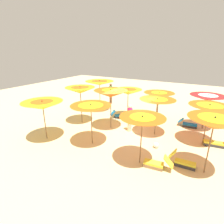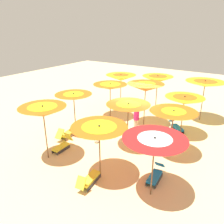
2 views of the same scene
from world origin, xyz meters
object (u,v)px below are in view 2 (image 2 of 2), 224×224
object	(u,v)px
beach_umbrella_1	(158,79)
beachgoer_0	(136,118)
beach_umbrella_3	(184,100)
beach_umbrella_2	(121,78)
beach_ball	(97,140)
beach_umbrella_4	(146,87)
lounger_2	(155,175)
beach_umbrella_5	(110,87)
lounger_3	(89,179)
beach_umbrella_10	(99,130)
lounger_4	(66,134)
beach_umbrella_0	(205,84)
beach_umbrella_6	(173,115)
lounger_1	(62,145)
lounger_0	(177,127)
beach_umbrella_8	(74,97)
beach_umbrella_9	(155,143)
beach_umbrella_11	(43,111)
beach_umbrella_7	(128,107)

from	to	relation	value
beach_umbrella_1	beachgoer_0	size ratio (longest dim) A/B	1.50
beach_umbrella_3	beach_umbrella_2	bearing A→B (deg)	-115.67
beach_ball	beach_umbrella_4	bearing A→B (deg)	163.14
lounger_2	beach_umbrella_5	bearing A→B (deg)	-134.58
beach_umbrella_5	lounger_3	bearing A→B (deg)	27.14
beach_umbrella_5	beach_ball	world-z (taller)	beach_umbrella_5
beach_umbrella_10	beach_umbrella_1	bearing A→B (deg)	-172.55
beach_umbrella_4	beach_umbrella_5	world-z (taller)	beach_umbrella_4
beachgoer_0	beach_umbrella_4	bearing A→B (deg)	-48.58
beachgoer_0	beach_ball	world-z (taller)	beachgoer_0
beach_umbrella_2	beach_umbrella_1	bearing A→B (deg)	85.46
beach_umbrella_3	beachgoer_0	xyz separation A→B (m)	(1.11, -2.10, -1.06)
beach_umbrella_3	lounger_4	size ratio (longest dim) A/B	1.77
beach_umbrella_0	beach_umbrella_10	world-z (taller)	beach_umbrella_0
beach_umbrella_6	lounger_1	size ratio (longest dim) A/B	1.87
beach_umbrella_0	lounger_3	distance (m)	8.98
beach_umbrella_6	lounger_0	bearing A→B (deg)	-167.91
beach_umbrella_4	lounger_4	distance (m)	5.04
beach_umbrella_3	lounger_3	size ratio (longest dim) A/B	1.73
beach_umbrella_6	lounger_1	xyz separation A→B (m)	(2.41, -4.37, -1.71)
lounger_0	beach_umbrella_5	bearing A→B (deg)	-128.91
beach_umbrella_8	beach_umbrella_9	xyz separation A→B (m)	(2.16, 5.45, -0.01)
beach_umbrella_3	beach_umbrella_6	xyz separation A→B (m)	(2.18, 0.19, -0.03)
beach_umbrella_3	beach_umbrella_0	bearing A→B (deg)	172.49
beach_umbrella_6	beach_umbrella_3	bearing A→B (deg)	-174.94
beach_umbrella_6	lounger_3	distance (m)	4.40
beach_umbrella_8	lounger_1	xyz separation A→B (m)	(1.70, 0.69, -1.83)
lounger_0	beach_umbrella_3	bearing A→B (deg)	-8.11
lounger_3	beach_umbrella_6	bearing A→B (deg)	-32.96
beach_umbrella_4	beachgoer_0	size ratio (longest dim) A/B	1.50
beach_umbrella_1	beach_umbrella_11	distance (m)	7.98
lounger_3	lounger_4	xyz separation A→B (m)	(-2.19, -3.32, 0.02)
lounger_0	beach_umbrella_8	bearing A→B (deg)	-99.02
beach_umbrella_1	beach_umbrella_7	distance (m)	5.03
beach_umbrella_10	beach_ball	distance (m)	3.30
beach_umbrella_3	beach_umbrella_11	xyz separation A→B (m)	(5.45, -4.19, 0.25)
beach_umbrella_9	lounger_2	xyz separation A→B (m)	(-0.82, -0.19, -1.84)
beach_umbrella_2	beachgoer_0	xyz separation A→B (m)	(3.69, 3.25, -1.10)
beach_umbrella_6	beachgoer_0	bearing A→B (deg)	-114.86
beach_umbrella_0	beach_umbrella_6	xyz separation A→B (m)	(4.87, -0.16, -0.37)
lounger_2	lounger_4	world-z (taller)	lounger_4
beach_umbrella_0	lounger_3	size ratio (longest dim) A/B	1.98
beach_umbrella_2	beach_umbrella_5	xyz separation A→B (m)	(2.60, 0.83, 0.02)
beach_umbrella_0	beach_umbrella_2	size ratio (longest dim) A/B	1.12
beach_ball	beach_umbrella_5	bearing A→B (deg)	-157.65
beach_umbrella_3	beach_umbrella_5	size ratio (longest dim) A/B	0.99
beach_umbrella_5	beach_umbrella_7	size ratio (longest dim) A/B	1.00
beach_umbrella_5	beach_umbrella_8	distance (m)	2.89
lounger_3	lounger_4	world-z (taller)	lounger_4
beach_umbrella_3	beach_umbrella_9	distance (m)	5.09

